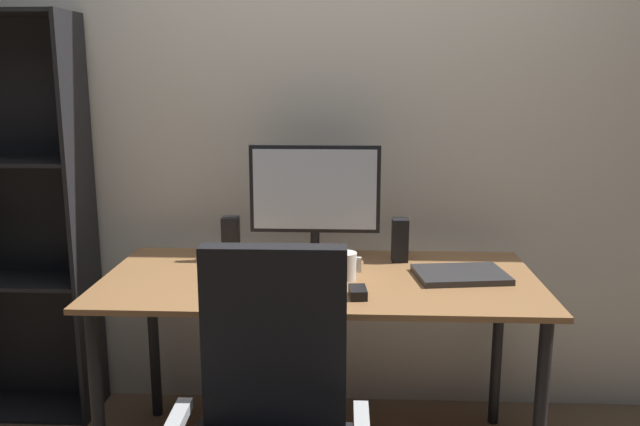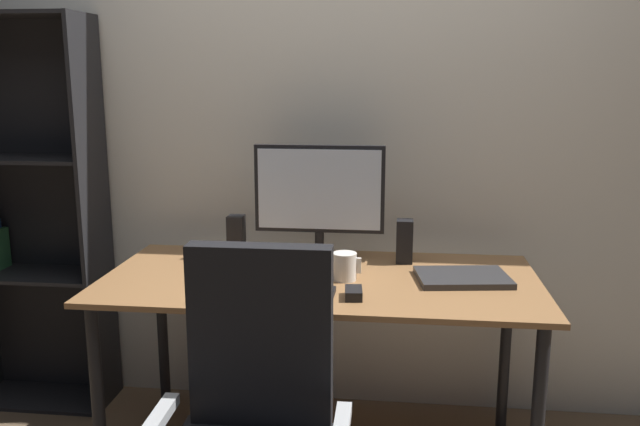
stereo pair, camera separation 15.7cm
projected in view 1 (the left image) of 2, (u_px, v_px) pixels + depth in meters
back_wall at (326, 113)px, 2.81m from camera, size 6.40×0.10×2.60m
desk at (320, 298)px, 2.41m from camera, size 1.58×0.75×0.74m
monitor at (315, 195)px, 2.57m from camera, size 0.51×0.20×0.46m
keyboard at (295, 292)px, 2.19m from camera, size 0.29×0.12×0.02m
mouse at (358, 292)px, 2.17m from camera, size 0.06×0.10×0.03m
coffee_mug at (345, 266)px, 2.35m from camera, size 0.10×0.09×0.10m
laptop at (461, 275)px, 2.38m from camera, size 0.35×0.27×0.02m
speaker_left at (231, 238)px, 2.61m from camera, size 0.06×0.07×0.17m
speaker_right at (400, 240)px, 2.58m from camera, size 0.06×0.07×0.17m
paper_sheet at (245, 297)px, 2.17m from camera, size 0.22×0.30×0.00m
bookshelf at (14, 223)px, 2.80m from camera, size 0.61×0.28×1.71m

